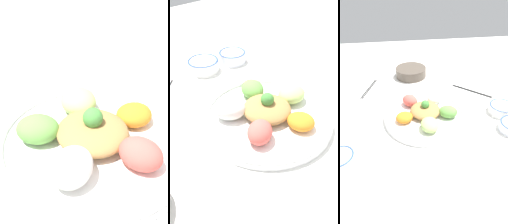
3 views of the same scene
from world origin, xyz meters
TOP-DOWN VIEW (x-y plane):
  - ground_plane at (0.00, 0.00)m, footprint 2.40×2.40m
  - salad_platter at (0.00, -0.03)m, footprint 0.39×0.39m
  - serving_spoon_main at (-0.42, -0.13)m, footprint 0.12×0.09m
  - serving_spoon_extra at (-0.38, 0.11)m, footprint 0.07×0.12m

SIDE VIEW (x-z plane):
  - ground_plane at x=0.00m, z-range 0.00..0.00m
  - serving_spoon_main at x=-0.42m, z-range 0.00..0.01m
  - serving_spoon_extra at x=-0.38m, z-range 0.00..0.01m
  - salad_platter at x=0.00m, z-range -0.02..0.07m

